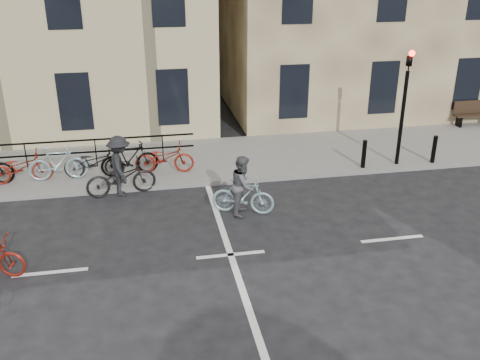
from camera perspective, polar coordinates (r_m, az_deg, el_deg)
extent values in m
plane|color=black|center=(12.47, -1.01, -7.99)|extent=(120.00, 120.00, 0.00)
cube|color=slate|center=(17.85, -17.15, 1.14)|extent=(46.00, 4.00, 0.15)
cylinder|color=black|center=(17.55, 16.88, 6.26)|extent=(0.12, 0.12, 3.00)
imported|color=black|center=(17.12, 17.64, 12.50)|extent=(0.15, 0.18, 0.90)
sphere|color=#FF0C05|center=(17.00, 17.87, 12.75)|extent=(0.18, 0.18, 0.18)
cylinder|color=black|center=(17.27, 13.08, 2.72)|extent=(0.14, 0.14, 0.90)
cylinder|color=black|center=(18.35, 19.99, 3.11)|extent=(0.14, 0.14, 0.90)
cube|color=black|center=(22.71, 22.31, 5.79)|extent=(0.06, 0.38, 0.40)
cube|color=black|center=(22.98, 23.67, 6.37)|extent=(1.60, 0.40, 0.06)
cube|color=black|center=(23.05, 23.54, 7.19)|extent=(1.60, 0.06, 0.50)
cube|color=black|center=(17.62, -18.52, 2.59)|extent=(8.30, 0.04, 0.95)
imported|color=maroon|center=(16.97, -22.35, 1.25)|extent=(1.80, 0.63, 0.95)
imported|color=#92B4BF|center=(16.76, -18.88, 1.70)|extent=(1.75, 0.49, 1.05)
imported|color=black|center=(16.65, -15.29, 1.81)|extent=(1.80, 0.63, 0.95)
imported|color=black|center=(16.57, -11.70, 2.25)|extent=(1.75, 0.49, 1.05)
imported|color=maroon|center=(16.59, -8.07, 2.34)|extent=(1.80, 0.63, 0.95)
imported|color=#92B4BF|center=(14.15, 0.33, -1.69)|extent=(1.73, 1.04, 1.01)
imported|color=#515155|center=(14.03, 0.33, -0.56)|extent=(0.85, 0.95, 1.62)
imported|color=black|center=(15.61, -12.57, 0.24)|extent=(2.07, 1.02, 1.04)
imported|color=black|center=(15.48, -12.69, 1.47)|extent=(0.84, 1.23, 1.76)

